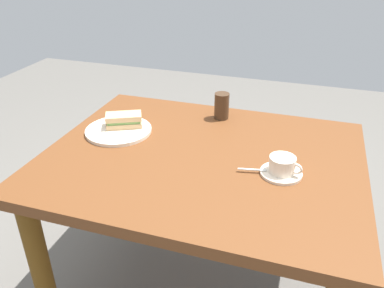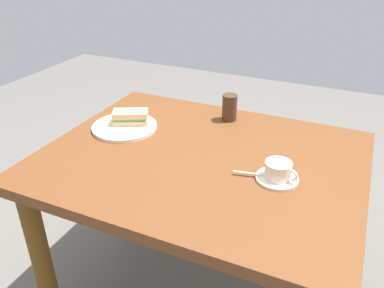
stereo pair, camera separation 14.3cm
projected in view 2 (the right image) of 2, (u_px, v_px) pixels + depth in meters
dining_table at (201, 181)px, 1.48m from camera, size 1.15×0.91×0.72m
sandwich_plate at (125, 127)px, 1.61m from camera, size 0.27×0.27×0.01m
sandwich_front at (130, 117)px, 1.62m from camera, size 0.16×0.13×0.05m
coffee_saucer at (277, 178)px, 1.28m from camera, size 0.14×0.14×0.01m
coffee_cup at (279, 170)px, 1.26m from camera, size 0.11×0.09×0.06m
spoon at (253, 174)px, 1.29m from camera, size 0.10×0.03×0.01m
drinking_glass at (230, 107)px, 1.67m from camera, size 0.06×0.06×0.11m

